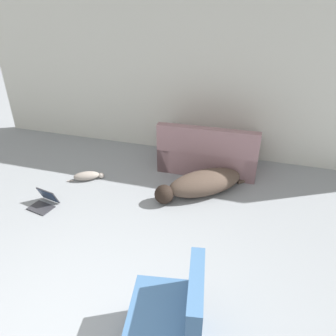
{
  "coord_description": "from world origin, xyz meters",
  "views": [
    {
      "loc": [
        1.26,
        -1.28,
        2.88
      ],
      "look_at": [
        0.2,
        2.29,
        0.74
      ],
      "focal_mm": 35.0,
      "sensor_mm": 36.0,
      "label": 1
    }
  ],
  "objects_px": {
    "couch": "(208,154)",
    "cat": "(88,176)",
    "dog": "(202,183)",
    "side_chair": "(169,323)",
    "laptop_open": "(45,201)"
  },
  "relations": [
    {
      "from": "cat",
      "to": "couch",
      "type": "bearing_deg",
      "value": -1.8
    },
    {
      "from": "cat",
      "to": "side_chair",
      "type": "bearing_deg",
      "value": -77.36
    },
    {
      "from": "dog",
      "to": "cat",
      "type": "distance_m",
      "value": 1.9
    },
    {
      "from": "couch",
      "to": "cat",
      "type": "relative_size",
      "value": 3.01
    },
    {
      "from": "dog",
      "to": "laptop_open",
      "type": "xyz_separation_m",
      "value": [
        -2.14,
        -0.96,
        -0.1
      ]
    },
    {
      "from": "dog",
      "to": "laptop_open",
      "type": "relative_size",
      "value": 3.64
    },
    {
      "from": "dog",
      "to": "cat",
      "type": "height_order",
      "value": "dog"
    },
    {
      "from": "couch",
      "to": "side_chair",
      "type": "distance_m",
      "value": 3.31
    },
    {
      "from": "cat",
      "to": "side_chair",
      "type": "height_order",
      "value": "side_chair"
    },
    {
      "from": "couch",
      "to": "dog",
      "type": "height_order",
      "value": "couch"
    },
    {
      "from": "side_chair",
      "to": "laptop_open",
      "type": "bearing_deg",
      "value": -132.77
    },
    {
      "from": "dog",
      "to": "side_chair",
      "type": "xyz_separation_m",
      "value": [
        0.21,
        -2.49,
        0.13
      ]
    },
    {
      "from": "couch",
      "to": "cat",
      "type": "distance_m",
      "value": 2.08
    },
    {
      "from": "couch",
      "to": "laptop_open",
      "type": "bearing_deg",
      "value": 38.53
    },
    {
      "from": "side_chair",
      "to": "cat",
      "type": "bearing_deg",
      "value": -147.89
    }
  ]
}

